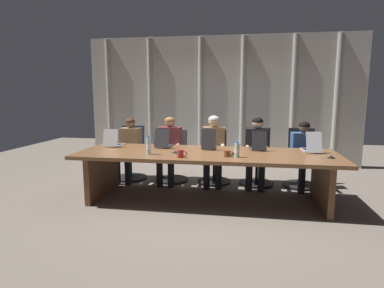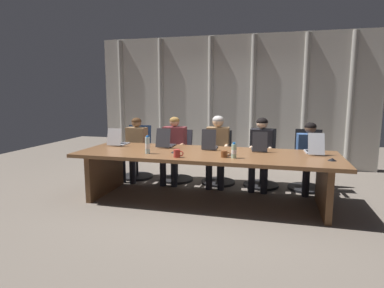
# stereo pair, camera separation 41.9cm
# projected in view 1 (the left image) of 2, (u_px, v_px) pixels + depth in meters

# --- Properties ---
(ground_plane) EXTENTS (12.07, 12.07, 0.00)m
(ground_plane) POSITION_uv_depth(u_px,v_px,m) (206.00, 201.00, 4.80)
(ground_plane) COLOR #6B6056
(conference_table) EXTENTS (3.77, 1.24, 0.73)m
(conference_table) POSITION_uv_depth(u_px,v_px,m) (206.00, 162.00, 4.71)
(conference_table) COLOR brown
(conference_table) RESTS_ON ground_plane
(curtain_backdrop) EXTENTS (6.03, 0.17, 2.83)m
(curtain_backdrop) POSITION_uv_depth(u_px,v_px,m) (221.00, 101.00, 7.14)
(curtain_backdrop) COLOR beige
(curtain_backdrop) RESTS_ON ground_plane
(laptop_left_end) EXTENTS (0.24, 0.37, 0.29)m
(laptop_left_end) POSITION_uv_depth(u_px,v_px,m) (114.00, 143.00, 5.24)
(laptop_left_end) COLOR #BCBCC1
(laptop_left_end) RESTS_ON conference_table
(laptop_left_mid) EXTENTS (0.24, 0.41, 0.31)m
(laptop_left_mid) POSITION_uv_depth(u_px,v_px,m) (164.00, 143.00, 5.13)
(laptop_left_mid) COLOR #2D2D33
(laptop_left_mid) RESTS_ON conference_table
(laptop_center) EXTENTS (0.24, 0.40, 0.32)m
(laptop_center) POSITION_uv_depth(u_px,v_px,m) (209.00, 145.00, 4.99)
(laptop_center) COLOR #2D2D33
(laptop_center) RESTS_ON conference_table
(laptop_right_mid) EXTENTS (0.26, 0.39, 0.30)m
(laptop_right_mid) POSITION_uv_depth(u_px,v_px,m) (258.00, 146.00, 4.88)
(laptop_right_mid) COLOR #2D2D33
(laptop_right_mid) RESTS_ON conference_table
(laptop_right_end) EXTENTS (0.24, 0.46, 0.31)m
(laptop_right_end) POSITION_uv_depth(u_px,v_px,m) (311.00, 148.00, 4.75)
(laptop_right_end) COLOR #A8ADB7
(laptop_right_end) RESTS_ON conference_table
(office_chair_left_end) EXTENTS (0.60, 0.60, 0.98)m
(office_chair_left_end) POSITION_uv_depth(u_px,v_px,m) (131.00, 159.00, 6.03)
(office_chair_left_end) COLOR navy
(office_chair_left_end) RESTS_ON ground_plane
(office_chair_left_mid) EXTENTS (0.60, 0.60, 0.92)m
(office_chair_left_mid) POSITION_uv_depth(u_px,v_px,m) (173.00, 161.00, 5.89)
(office_chair_left_mid) COLOR #2D2D38
(office_chair_left_mid) RESTS_ON ground_plane
(office_chair_center) EXTENTS (0.60, 0.60, 0.93)m
(office_chair_center) POSITION_uv_depth(u_px,v_px,m) (214.00, 163.00, 5.77)
(office_chair_center) COLOR black
(office_chair_center) RESTS_ON ground_plane
(office_chair_right_mid) EXTENTS (0.60, 0.60, 0.98)m
(office_chair_right_mid) POSITION_uv_depth(u_px,v_px,m) (257.00, 163.00, 5.65)
(office_chair_right_mid) COLOR black
(office_chair_right_mid) RESTS_ON ground_plane
(office_chair_right_end) EXTENTS (0.60, 0.60, 0.99)m
(office_chair_right_end) POSITION_uv_depth(u_px,v_px,m) (301.00, 165.00, 5.53)
(office_chair_right_end) COLOR black
(office_chair_right_end) RESTS_ON ground_plane
(person_left_end) EXTENTS (0.39, 0.56, 1.15)m
(person_left_end) POSITION_uv_depth(u_px,v_px,m) (129.00, 146.00, 5.82)
(person_left_end) COLOR olive
(person_left_end) RESTS_ON ground_plane
(person_left_mid) EXTENTS (0.42, 0.55, 1.17)m
(person_left_mid) POSITION_uv_depth(u_px,v_px,m) (169.00, 146.00, 5.70)
(person_left_mid) COLOR brown
(person_left_mid) RESTS_ON ground_plane
(person_center) EXTENTS (0.41, 0.56, 1.21)m
(person_center) POSITION_uv_depth(u_px,v_px,m) (213.00, 146.00, 5.57)
(person_center) COLOR olive
(person_center) RESTS_ON ground_plane
(person_right_mid) EXTENTS (0.40, 0.56, 1.19)m
(person_right_mid) POSITION_uv_depth(u_px,v_px,m) (257.00, 148.00, 5.45)
(person_right_mid) COLOR black
(person_right_mid) RESTS_ON ground_plane
(person_right_end) EXTENTS (0.44, 0.57, 1.13)m
(person_right_end) POSITION_uv_depth(u_px,v_px,m) (304.00, 151.00, 5.32)
(person_right_end) COLOR #335184
(person_right_end) RESTS_ON ground_plane
(water_bottle_primary) EXTENTS (0.07, 0.07, 0.26)m
(water_bottle_primary) POSITION_uv_depth(u_px,v_px,m) (149.00, 146.00, 4.51)
(water_bottle_primary) COLOR silver
(water_bottle_primary) RESTS_ON conference_table
(water_bottle_secondary) EXTENTS (0.07, 0.07, 0.21)m
(water_bottle_secondary) POSITION_uv_depth(u_px,v_px,m) (237.00, 150.00, 4.31)
(water_bottle_secondary) COLOR #ADD1B2
(water_bottle_secondary) RESTS_ON conference_table
(coffee_mug_near) EXTENTS (0.14, 0.09, 0.11)m
(coffee_mug_near) POSITION_uv_depth(u_px,v_px,m) (181.00, 154.00, 4.30)
(coffee_mug_near) COLOR #B2332D
(coffee_mug_near) RESTS_ON conference_table
(coffee_mug_far) EXTENTS (0.13, 0.09, 0.09)m
(coffee_mug_far) POSITION_uv_depth(u_px,v_px,m) (227.00, 153.00, 4.36)
(coffee_mug_far) COLOR brown
(coffee_mug_far) RESTS_ON conference_table
(conference_mic_left_side) EXTENTS (0.11, 0.11, 0.03)m
(conference_mic_left_side) POSITION_uv_depth(u_px,v_px,m) (176.00, 152.00, 4.63)
(conference_mic_left_side) COLOR black
(conference_mic_left_side) RESTS_ON conference_table
(conference_mic_middle) EXTENTS (0.11, 0.11, 0.03)m
(conference_mic_middle) POSITION_uv_depth(u_px,v_px,m) (233.00, 153.00, 4.51)
(conference_mic_middle) COLOR black
(conference_mic_middle) RESTS_ON conference_table
(conference_mic_right_side) EXTENTS (0.11, 0.11, 0.03)m
(conference_mic_right_side) POSITION_uv_depth(u_px,v_px,m) (331.00, 157.00, 4.26)
(conference_mic_right_side) COLOR black
(conference_mic_right_side) RESTS_ON conference_table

